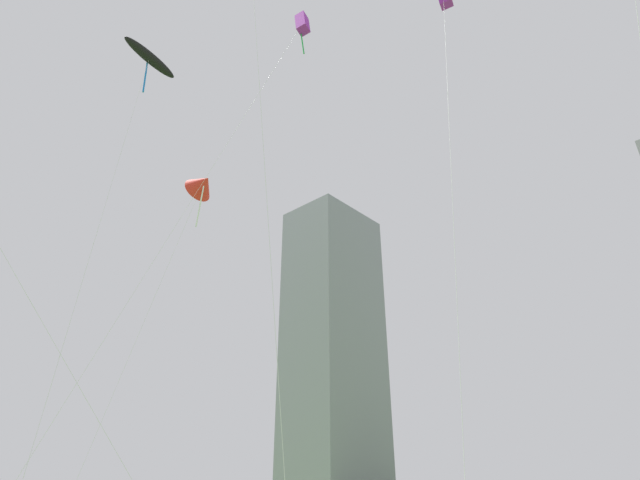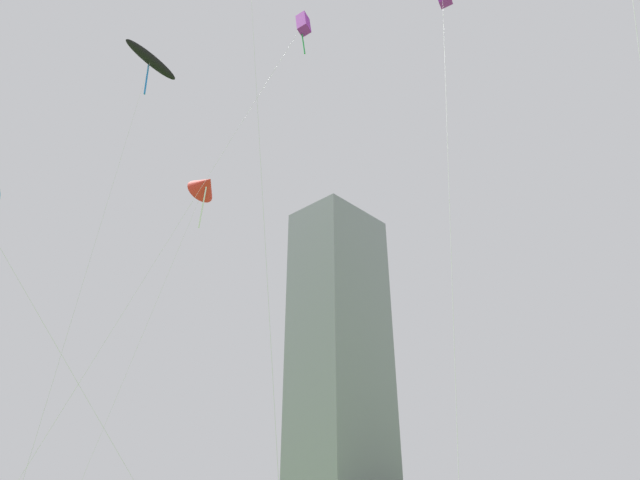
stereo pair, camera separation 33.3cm
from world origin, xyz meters
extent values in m
cylinder|color=silver|center=(-5.63, 5.98, 13.27)|extent=(4.99, 4.95, 26.54)
ellipsoid|color=black|center=(-8.11, 8.44, 26.54)|extent=(2.38, 3.56, 2.21)
cylinder|color=blue|center=(-8.11, 8.44, 24.84)|extent=(0.51, 0.25, 2.79)
cylinder|color=silver|center=(-5.75, 6.27, 6.02)|extent=(2.67, 10.23, 12.05)
cylinder|color=silver|center=(3.52, 4.51, 17.22)|extent=(5.15, 1.55, 34.43)
cylinder|color=silver|center=(-4.20, 10.27, 16.36)|extent=(6.96, 9.69, 32.73)
cube|color=purple|center=(-0.73, 15.11, 32.72)|extent=(1.13, 1.04, 2.15)
cylinder|color=green|center=(-0.73, 15.11, 30.96)|extent=(0.50, 0.18, 2.92)
cylinder|color=silver|center=(-14.57, 17.06, 11.29)|extent=(8.33, 0.02, 22.59)
cone|color=red|center=(-10.41, 17.07, 22.59)|extent=(2.70, 2.74, 2.54)
cylinder|color=white|center=(-10.41, 17.07, 20.65)|extent=(0.65, 0.42, 3.24)
cylinder|color=silver|center=(9.63, 8.07, 12.37)|extent=(0.68, 6.37, 24.75)
cube|color=gray|center=(-40.71, 101.85, 34.65)|extent=(21.96, 26.03, 69.31)
camera|label=1|loc=(12.01, -6.42, 2.05)|focal=27.27mm
camera|label=2|loc=(12.31, -6.26, 2.05)|focal=27.27mm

